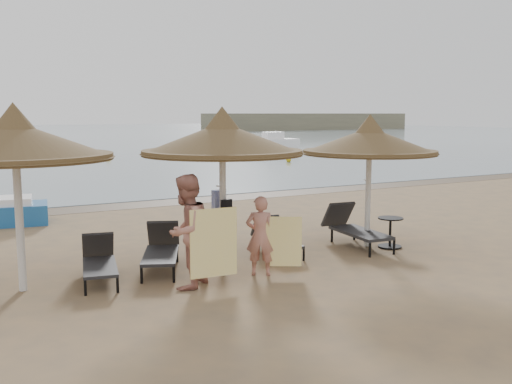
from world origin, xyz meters
The scene contains 19 objects.
ground centered at (0.00, 0.00, 0.00)m, with size 160.00×160.00×0.00m, color olive.
wet_sand_strip centered at (0.00, 9.40, 0.00)m, with size 200.00×1.60×0.01m, color brown.
palapa_left centered at (-3.69, 1.35, 2.51)m, with size 3.18×3.18×3.16m.
palapa_center centered at (-0.03, 1.17, 2.48)m, with size 3.14×3.14×3.11m.
palapa_right centered at (3.53, 1.12, 2.36)m, with size 2.99×2.99×2.96m.
lounger_far_left centered at (-2.39, 1.41, 0.35)m, with size 0.90×1.80×0.77m.
lounger_near_left centered at (-1.15, 1.59, 0.38)m, with size 1.31×1.96×0.84m.
lounger_near_right centered at (1.41, 1.62, 0.33)m, with size 0.74×1.71×0.74m.
lounger_far_right centered at (3.33, 1.35, 0.41)m, with size 0.87×2.09×0.91m.
side_table centered at (3.90, 0.77, 0.32)m, with size 0.56×0.56×0.68m.
person_left centered at (-1.18, 0.19, 1.14)m, with size 1.05×0.68×2.27m, color #B47362.
person_right centered at (0.29, 0.25, 0.86)m, with size 0.79×0.51×1.72m, color #B47362.
towel_left centered at (-0.83, -0.16, 0.81)m, with size 0.84×0.08×1.18m.
towel_right centered at (0.64, 0.00, 0.64)m, with size 0.59×0.35×0.93m.
bag_patterned centered at (-0.03, 1.35, 1.29)m, with size 0.33×0.20×0.39m.
bag_dark centered at (-0.03, 1.01, 1.17)m, with size 0.26×0.16×0.34m.
pedal_boat centered at (-3.42, 7.81, 0.38)m, with size 2.34×1.59×1.01m.
buoy_mid centered at (4.91, 29.52, 0.20)m, with size 0.39×0.39×0.39m, color gold.
buoy_right centered at (13.80, 20.93, 0.15)m, with size 0.31×0.31×0.31m, color gold.
Camera 1 is at (-4.71, -8.73, 2.97)m, focal length 40.00 mm.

